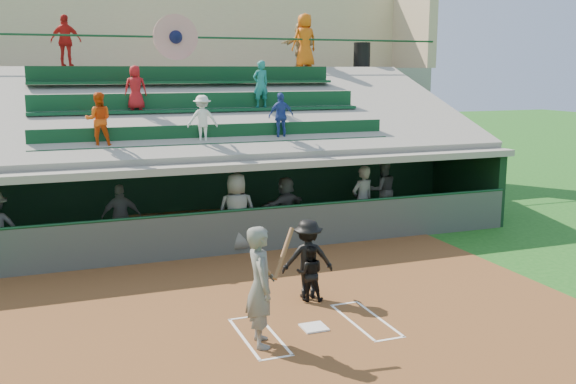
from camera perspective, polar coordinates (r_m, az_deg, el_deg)
name	(u,v)px	position (r m, az deg, el deg)	size (l,w,h in m)	color
ground	(314,329)	(11.64, 2.32, -12.08)	(100.00, 100.00, 0.00)	#195317
dirt_slab	(303,319)	(12.06, 1.38, -11.18)	(11.00, 9.00, 0.02)	brown
home_plate	(314,327)	(11.63, 2.32, -11.92)	(0.43, 0.43, 0.03)	white
batters_box_chalk	(314,328)	(11.63, 2.32, -11.98)	(2.65, 1.85, 0.01)	white
dugout_floor	(218,237)	(17.72, -6.21, -3.99)	(16.00, 3.50, 0.04)	gray
concourse_slab	(171,132)	(23.85, -10.39, 5.27)	(20.00, 3.00, 4.60)	gray
grandstand	(187,141)	(20.93, -8.93, 4.46)	(20.40, 10.40, 7.80)	#484D48
batter_at_plate	(261,286)	(10.64, -2.45, -8.34)	(0.92, 0.82, 2.03)	#575A55
catcher	(310,273)	(12.75, 1.96, -7.23)	(0.54, 0.42, 1.12)	black
home_umpire	(308,259)	(12.86, 1.76, -5.95)	(1.03, 0.59, 1.60)	black
dugout_bench	(214,218)	(18.99, -6.63, -2.27)	(14.15, 0.42, 0.42)	olive
dugout_player_b	(121,217)	(16.70, -14.60, -2.17)	(0.98, 0.41, 1.67)	#555752
dugout_player_c	(237,212)	(16.08, -4.57, -1.79)	(0.97, 0.63, 1.98)	#585C56
dugout_player_d	(286,206)	(17.55, -0.21, -1.27)	(1.51, 0.48, 1.63)	#545651
dugout_player_e	(362,201)	(17.65, 6.63, -0.78)	(0.70, 0.46, 1.93)	#51534F
dugout_player_f	(383,190)	(19.66, 8.41, 0.17)	(0.87, 0.68, 1.79)	#595C56
trash_bin	(362,55)	(25.19, 6.58, 11.99)	(0.63, 0.63, 0.95)	black
concourse_staff_a	(66,41)	(22.45, -19.14, 12.56)	(0.99, 0.41, 1.68)	red
concourse_staff_b	(305,41)	(23.75, 1.48, 13.30)	(0.94, 0.61, 1.92)	#D1590C
concourse_staff_c	(300,45)	(24.18, 1.11, 12.93)	(1.53, 0.49, 1.65)	tan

